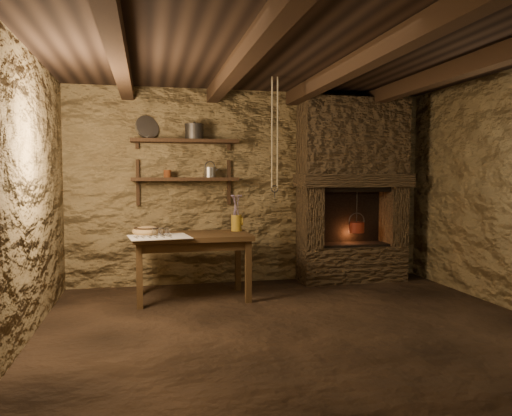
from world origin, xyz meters
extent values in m
plane|color=black|center=(0.00, 0.00, 0.00)|extent=(4.50, 4.50, 0.00)
cube|color=brown|center=(0.00, 2.00, 1.20)|extent=(4.50, 0.04, 2.40)
cube|color=brown|center=(0.00, -2.00, 1.20)|extent=(4.50, 0.04, 2.40)
cube|color=brown|center=(-2.25, 0.00, 1.20)|extent=(0.04, 4.00, 2.40)
cube|color=black|center=(0.00, 0.00, 2.40)|extent=(4.50, 4.00, 0.04)
cube|color=black|center=(-1.50, 0.00, 2.31)|extent=(0.14, 3.95, 0.16)
cube|color=black|center=(-0.50, 0.00, 2.31)|extent=(0.14, 3.95, 0.16)
cube|color=black|center=(0.50, 0.00, 2.31)|extent=(0.14, 3.95, 0.16)
cube|color=black|center=(1.50, 0.00, 2.31)|extent=(0.14, 3.95, 0.16)
cube|color=black|center=(-0.85, 1.84, 1.30)|extent=(1.25, 0.30, 0.04)
cube|color=black|center=(-0.85, 1.84, 1.75)|extent=(1.25, 0.30, 0.04)
cube|color=#35281A|center=(1.25, 1.77, 0.23)|extent=(1.35, 0.45, 0.45)
cube|color=#35281A|center=(0.69, 1.77, 0.82)|extent=(0.23, 0.45, 0.75)
cube|color=#35281A|center=(1.81, 1.77, 0.82)|extent=(0.23, 0.45, 0.75)
cube|color=#35281A|center=(1.25, 1.74, 1.28)|extent=(1.43, 0.51, 0.16)
cube|color=#35281A|center=(1.25, 1.77, 1.83)|extent=(1.35, 0.45, 0.94)
cube|color=black|center=(1.25, 1.96, 0.82)|extent=(0.90, 0.06, 0.75)
cube|color=#362412|center=(-0.82, 1.25, 0.68)|extent=(1.25, 0.72, 0.05)
cube|color=#362412|center=(-0.82, 1.25, 0.60)|extent=(1.14, 0.62, 0.09)
cube|color=white|center=(-1.18, 1.03, 0.72)|extent=(0.66, 0.56, 0.01)
cylinder|color=olive|center=(-0.30, 1.43, 0.80)|extent=(0.15, 0.15, 0.18)
torus|color=olive|center=(-0.24, 1.43, 0.82)|extent=(0.02, 0.10, 0.10)
ellipsoid|color=#A07C45|center=(-1.30, 1.28, 0.75)|extent=(0.42, 0.42, 0.11)
cylinder|color=#2A2725|center=(-0.73, 1.84, 1.85)|extent=(0.23, 0.23, 0.16)
cylinder|color=#9A9A95|center=(-1.28, 1.94, 1.91)|extent=(0.31, 0.23, 0.28)
cylinder|color=#4F230F|center=(-1.06, 1.84, 1.36)|extent=(0.09, 0.09, 0.09)
cylinder|color=maroon|center=(1.30, 1.72, 0.69)|extent=(0.20, 0.20, 0.13)
torus|color=#2A2725|center=(1.30, 1.72, 0.77)|extent=(0.21, 0.01, 0.21)
cylinder|color=#2A2725|center=(1.30, 1.72, 0.94)|extent=(0.01, 0.01, 0.44)
camera|label=1|loc=(-1.29, -4.15, 1.35)|focal=35.00mm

